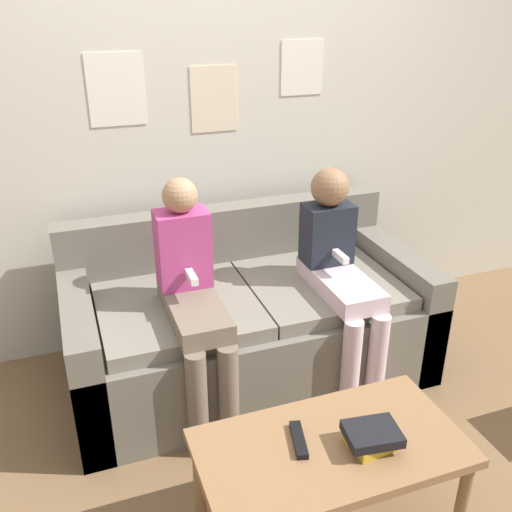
# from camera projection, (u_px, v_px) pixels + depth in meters

# --- Properties ---
(ground_plane) EXTENTS (10.00, 10.00, 0.00)m
(ground_plane) POSITION_uv_depth(u_px,v_px,m) (287.00, 437.00, 2.62)
(ground_plane) COLOR brown
(wall_back) EXTENTS (8.00, 0.06, 2.60)m
(wall_back) POSITION_uv_depth(u_px,v_px,m) (213.00, 107.00, 3.00)
(wall_back) COLOR beige
(wall_back) RESTS_ON ground_plane
(couch) EXTENTS (1.80, 0.89, 0.81)m
(couch) POSITION_uv_depth(u_px,v_px,m) (247.00, 322.00, 2.97)
(couch) COLOR #6B665B
(couch) RESTS_ON ground_plane
(coffee_table) EXTENTS (0.93, 0.49, 0.44)m
(coffee_table) POSITION_uv_depth(u_px,v_px,m) (330.00, 455.00, 1.99)
(coffee_table) COLOR #8E6642
(coffee_table) RESTS_ON ground_plane
(person_left) EXTENTS (0.24, 0.60, 1.13)m
(person_left) POSITION_uv_depth(u_px,v_px,m) (193.00, 294.00, 2.55)
(person_left) COLOR #756656
(person_left) RESTS_ON ground_plane
(person_right) EXTENTS (0.24, 0.60, 1.10)m
(person_right) POSITION_uv_depth(u_px,v_px,m) (339.00, 269.00, 2.77)
(person_right) COLOR silver
(person_right) RESTS_ON ground_plane
(tv_remote) EXTENTS (0.08, 0.17, 0.02)m
(tv_remote) POSITION_uv_depth(u_px,v_px,m) (299.00, 440.00, 1.98)
(tv_remote) COLOR black
(tv_remote) RESTS_ON coffee_table
(book_stack) EXTENTS (0.20, 0.17, 0.07)m
(book_stack) POSITION_uv_depth(u_px,v_px,m) (371.00, 437.00, 1.95)
(book_stack) COLOR gold
(book_stack) RESTS_ON coffee_table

